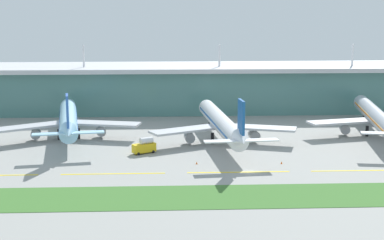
# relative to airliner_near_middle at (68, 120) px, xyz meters

# --- Properties ---
(ground_plane) EXTENTS (600.00, 600.00, 0.00)m
(ground_plane) POSITION_rel_airliner_near_middle_xyz_m (55.63, -44.16, -6.45)
(ground_plane) COLOR gray
(terminal_building) EXTENTS (288.00, 34.00, 28.50)m
(terminal_building) POSITION_rel_airliner_near_middle_xyz_m (55.63, 52.18, 3.50)
(terminal_building) COLOR slate
(terminal_building) RESTS_ON ground
(airliner_near_middle) EXTENTS (48.20, 61.96, 18.90)m
(airliner_near_middle) POSITION_rel_airliner_near_middle_xyz_m (0.00, 0.00, 0.00)
(airliner_near_middle) COLOR #9ED1EA
(airliner_near_middle) RESTS_ON ground
(airliner_center) EXTENTS (48.61, 68.90, 18.90)m
(airliner_center) POSITION_rel_airliner_near_middle_xyz_m (51.30, -8.50, 0.01)
(airliner_center) COLOR white
(airliner_center) RESTS_ON ground
(airliner_far_middle) EXTENTS (48.20, 70.98, 18.90)m
(airliner_far_middle) POSITION_rel_airliner_near_middle_xyz_m (106.01, -0.62, 0.01)
(airliner_far_middle) COLOR #ADB2BC
(airliner_far_middle) RESTS_ON ground
(taxiway_stripe_mid_west) EXTENTS (28.00, 0.70, 0.04)m
(taxiway_stripe_mid_west) POSITION_rel_airliner_near_middle_xyz_m (18.63, -44.19, -6.43)
(taxiway_stripe_mid_west) COLOR yellow
(taxiway_stripe_mid_west) RESTS_ON ground
(taxiway_stripe_centre) EXTENTS (28.00, 0.70, 0.04)m
(taxiway_stripe_centre) POSITION_rel_airliner_near_middle_xyz_m (52.63, -44.19, -6.43)
(taxiway_stripe_centre) COLOR yellow
(taxiway_stripe_centre) RESTS_ON ground
(taxiway_stripe_mid_east) EXTENTS (28.00, 0.70, 0.04)m
(taxiway_stripe_mid_east) POSITION_rel_airliner_near_middle_xyz_m (86.63, -44.19, -6.43)
(taxiway_stripe_mid_east) COLOR yellow
(taxiway_stripe_mid_east) RESTS_ON ground
(grass_verge) EXTENTS (300.00, 18.00, 0.10)m
(grass_verge) POSITION_rel_airliner_near_middle_xyz_m (55.63, -64.85, -6.40)
(grass_verge) COLOR #3D702D
(grass_verge) RESTS_ON ground
(fuel_truck) EXTENTS (7.55, 5.78, 4.95)m
(fuel_truck) POSITION_rel_airliner_near_middle_xyz_m (26.45, -22.05, -4.18)
(fuel_truck) COLOR gold
(fuel_truck) RESTS_ON ground
(safety_cone_left_wingtip) EXTENTS (0.56, 0.56, 0.70)m
(safety_cone_left_wingtip) POSITION_rel_airliner_near_middle_xyz_m (41.70, -35.30, -6.10)
(safety_cone_left_wingtip) COLOR orange
(safety_cone_left_wingtip) RESTS_ON ground
(safety_cone_nose_front) EXTENTS (0.56, 0.56, 0.70)m
(safety_cone_nose_front) POSITION_rel_airliner_near_middle_xyz_m (66.01, -36.18, -6.10)
(safety_cone_nose_front) COLOR orange
(safety_cone_nose_front) RESTS_ON ground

